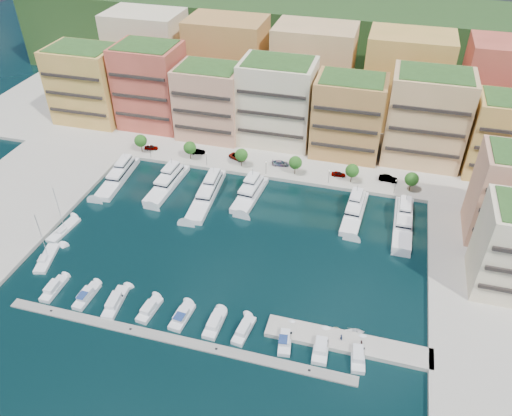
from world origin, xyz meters
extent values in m
plane|color=black|center=(0.00, 0.00, 0.00)|extent=(400.00, 400.00, 0.00)
cube|color=#9E998E|center=(0.00, 62.00, 0.00)|extent=(220.00, 64.00, 2.00)
cube|color=#193114|center=(0.00, 110.00, 0.00)|extent=(240.00, 40.00, 58.00)
cube|color=gray|center=(-3.00, -30.00, 0.00)|extent=(72.00, 2.20, 0.35)
cube|color=#9E998E|center=(30.00, -22.00, 0.00)|extent=(32.00, 5.00, 2.00)
cube|color=#E5A554|center=(-66.00, 50.00, 13.00)|extent=(22.00, 16.00, 24.00)
cube|color=black|center=(-66.00, 41.75, 13.00)|extent=(20.24, 0.50, 0.90)
cube|color=#2B4F1F|center=(-66.00, 50.00, 25.40)|extent=(19.36, 14.08, 0.80)
cube|color=#D45846|center=(-44.00, 52.00, 14.00)|extent=(20.00, 16.00, 26.00)
cube|color=black|center=(-44.00, 43.75, 14.00)|extent=(18.40, 0.50, 0.90)
cube|color=#2B4F1F|center=(-44.00, 52.00, 27.40)|extent=(17.60, 14.08, 0.80)
cube|color=tan|center=(-23.00, 50.00, 12.00)|extent=(20.00, 15.00, 22.00)
cube|color=black|center=(-23.00, 42.25, 12.00)|extent=(18.40, 0.50, 0.90)
cube|color=#2B4F1F|center=(-23.00, 50.00, 23.40)|extent=(17.60, 13.20, 0.80)
cube|color=beige|center=(-2.00, 52.00, 13.50)|extent=(22.00, 16.00, 25.00)
cube|color=black|center=(-2.00, 43.75, 13.50)|extent=(20.24, 0.50, 0.90)
cube|color=#2B4F1F|center=(-2.00, 52.00, 26.40)|extent=(19.36, 14.08, 0.80)
cube|color=#C58749|center=(20.00, 50.00, 12.50)|extent=(20.00, 15.00, 23.00)
cube|color=black|center=(20.00, 42.25, 12.50)|extent=(18.40, 0.50, 0.90)
cube|color=#2B4F1F|center=(20.00, 50.00, 24.40)|extent=(17.60, 13.20, 0.80)
cube|color=#EEB37E|center=(42.00, 52.00, 14.00)|extent=(22.00, 16.00, 26.00)
cube|color=black|center=(42.00, 43.75, 14.00)|extent=(20.24, 0.50, 0.90)
cube|color=#2B4F1F|center=(42.00, 52.00, 27.40)|extent=(19.36, 14.08, 0.80)
cube|color=#E5A554|center=(64.00, 50.00, 12.00)|extent=(20.00, 15.00, 22.00)
cube|color=black|center=(64.00, 42.25, 12.00)|extent=(18.40, 0.50, 0.90)
cube|color=beige|center=(-55.00, 74.00, 16.00)|extent=(26.00, 18.00, 30.00)
cube|color=#C58749|center=(-25.00, 74.00, 16.00)|extent=(26.00, 18.00, 30.00)
cube|color=#EEB37E|center=(5.00, 74.00, 16.00)|extent=(26.00, 18.00, 30.00)
cube|color=#E5A554|center=(35.00, 74.00, 16.00)|extent=(26.00, 18.00, 30.00)
cube|color=#D45846|center=(65.00, 74.00, 16.00)|extent=(26.00, 18.00, 30.00)
cylinder|color=#473323|center=(-40.00, 33.50, 2.50)|extent=(0.24, 0.24, 3.00)
sphere|color=#244B15|center=(-40.00, 33.50, 4.75)|extent=(3.80, 3.80, 3.80)
cylinder|color=#473323|center=(-24.00, 33.50, 2.50)|extent=(0.24, 0.24, 3.00)
sphere|color=#244B15|center=(-24.00, 33.50, 4.75)|extent=(3.80, 3.80, 3.80)
cylinder|color=#473323|center=(-8.00, 33.50, 2.50)|extent=(0.24, 0.24, 3.00)
sphere|color=#244B15|center=(-8.00, 33.50, 4.75)|extent=(3.80, 3.80, 3.80)
cylinder|color=#473323|center=(8.00, 33.50, 2.50)|extent=(0.24, 0.24, 3.00)
sphere|color=#244B15|center=(8.00, 33.50, 4.75)|extent=(3.80, 3.80, 3.80)
cylinder|color=#473323|center=(24.00, 33.50, 2.50)|extent=(0.24, 0.24, 3.00)
sphere|color=#244B15|center=(24.00, 33.50, 4.75)|extent=(3.80, 3.80, 3.80)
cylinder|color=#473323|center=(40.00, 33.50, 2.50)|extent=(0.24, 0.24, 3.00)
sphere|color=#244B15|center=(40.00, 33.50, 4.75)|extent=(3.80, 3.80, 3.80)
cylinder|color=black|center=(-36.00, 31.20, 3.00)|extent=(0.10, 0.10, 4.00)
sphere|color=#FFF2CC|center=(-36.00, 31.20, 5.05)|extent=(0.30, 0.30, 0.30)
cylinder|color=black|center=(-18.00, 31.20, 3.00)|extent=(0.10, 0.10, 4.00)
sphere|color=#FFF2CC|center=(-18.00, 31.20, 5.05)|extent=(0.30, 0.30, 0.30)
cylinder|color=black|center=(0.00, 31.20, 3.00)|extent=(0.10, 0.10, 4.00)
sphere|color=#FFF2CC|center=(0.00, 31.20, 5.05)|extent=(0.30, 0.30, 0.30)
cylinder|color=black|center=(18.00, 31.20, 3.00)|extent=(0.10, 0.10, 4.00)
sphere|color=#FFF2CC|center=(18.00, 31.20, 5.05)|extent=(0.30, 0.30, 0.30)
cylinder|color=black|center=(36.00, 31.20, 3.00)|extent=(0.10, 0.10, 4.00)
sphere|color=#FFF2CC|center=(36.00, 31.20, 5.05)|extent=(0.30, 0.30, 0.30)
cube|color=white|center=(-40.30, 18.30, 0.35)|extent=(6.00, 21.66, 2.30)
cube|color=white|center=(-40.30, 20.44, 2.40)|extent=(4.52, 12.00, 1.80)
cube|color=black|center=(-40.30, 20.44, 2.40)|extent=(4.59, 12.06, 0.55)
cube|color=white|center=(-40.30, 22.15, 4.00)|extent=(3.16, 6.59, 1.40)
cylinder|color=#B2B2B7|center=(-40.30, 23.44, 5.60)|extent=(0.14, 0.14, 1.80)
cube|color=white|center=(-25.40, 18.93, 0.35)|extent=(5.78, 20.34, 2.30)
cube|color=white|center=(-25.40, 20.94, 2.40)|extent=(4.50, 11.24, 1.80)
cube|color=black|center=(-25.40, 20.94, 2.40)|extent=(4.57, 11.31, 0.55)
cube|color=white|center=(-25.40, 22.55, 4.00)|extent=(3.21, 6.17, 1.40)
cylinder|color=#B2B2B7|center=(-25.40, 23.76, 5.60)|extent=(0.14, 0.14, 1.80)
cube|color=black|center=(-25.40, 18.93, -0.10)|extent=(5.83, 20.39, 0.35)
cube|color=white|center=(-13.01, 16.89, 0.35)|extent=(6.16, 24.46, 2.30)
cube|color=white|center=(-13.01, 19.31, 2.40)|extent=(4.65, 13.53, 1.80)
cube|color=black|center=(-13.01, 19.31, 2.40)|extent=(4.71, 13.60, 0.55)
cube|color=white|center=(-13.01, 21.25, 4.00)|extent=(3.25, 7.43, 1.40)
cylinder|color=#B2B2B7|center=(-13.01, 22.70, 5.60)|extent=(0.14, 0.14, 1.80)
cube|color=white|center=(-1.73, 20.25, 0.35)|extent=(6.27, 17.83, 2.30)
cube|color=white|center=(-1.73, 22.00, 2.40)|extent=(4.77, 9.91, 1.80)
cube|color=black|center=(-1.73, 22.00, 2.40)|extent=(4.84, 9.97, 0.55)
cube|color=white|center=(-1.73, 23.40, 4.00)|extent=(3.35, 5.46, 1.40)
cylinder|color=#B2B2B7|center=(-1.73, 24.45, 5.60)|extent=(0.14, 0.14, 1.80)
cube|color=white|center=(26.64, 19.51, 0.35)|extent=(5.61, 19.22, 2.30)
cube|color=white|center=(26.64, 21.41, 2.40)|extent=(4.28, 10.65, 1.80)
cube|color=black|center=(26.64, 21.41, 2.40)|extent=(4.35, 10.71, 0.55)
cube|color=white|center=(26.64, 22.92, 4.00)|extent=(3.01, 5.85, 1.40)
cylinder|color=#B2B2B7|center=(26.64, 24.06, 5.60)|extent=(0.14, 0.14, 1.80)
cube|color=white|center=(38.88, 18.29, 0.35)|extent=(4.52, 21.42, 2.30)
cube|color=white|center=(38.88, 20.43, 2.40)|extent=(3.70, 11.78, 1.80)
cube|color=black|center=(38.88, 20.43, 2.40)|extent=(3.76, 11.84, 0.55)
cube|color=white|center=(38.88, 22.15, 4.00)|extent=(2.71, 6.43, 1.40)
cylinder|color=#B2B2B7|center=(38.88, 23.43, 5.60)|extent=(0.14, 0.14, 1.80)
cube|color=silver|center=(-32.88, -24.50, 0.25)|extent=(2.50, 7.64, 1.40)
cube|color=silver|center=(-32.88, -24.88, 1.55)|extent=(1.93, 3.68, 1.10)
cube|color=black|center=(-32.88, -23.36, 1.30)|extent=(1.75, 0.12, 0.55)
cube|color=silver|center=(-24.95, -24.50, 0.25)|extent=(2.60, 7.83, 1.40)
cube|color=silver|center=(-24.95, -24.89, 1.55)|extent=(1.96, 3.78, 1.10)
cube|color=black|center=(-24.95, -23.34, 1.30)|extent=(1.70, 0.15, 0.55)
cube|color=navy|center=(-24.95, -25.90, 2.15)|extent=(1.72, 2.38, 0.12)
cube|color=silver|center=(-18.19, -24.50, 0.25)|extent=(3.43, 9.23, 1.40)
cube|color=silver|center=(-18.19, -24.95, 1.55)|extent=(2.43, 4.50, 1.10)
cube|color=black|center=(-18.19, -23.15, 1.30)|extent=(1.88, 0.27, 0.55)
cube|color=silver|center=(-10.44, -24.50, 0.25)|extent=(3.23, 7.28, 1.40)
cube|color=silver|center=(-10.44, -24.85, 1.55)|extent=(2.30, 3.57, 1.10)
cube|color=black|center=(-10.44, -23.44, 1.30)|extent=(1.81, 0.28, 0.55)
cube|color=silver|center=(-3.25, -24.50, 0.25)|extent=(3.36, 7.46, 1.40)
cube|color=silver|center=(-3.25, -24.86, 1.55)|extent=(2.43, 3.65, 1.10)
cube|color=black|center=(-3.25, -23.41, 1.30)|extent=(1.98, 0.27, 0.55)
cube|color=navy|center=(-3.25, -25.80, 2.15)|extent=(2.10, 2.33, 0.12)
cube|color=silver|center=(3.79, -24.50, 0.25)|extent=(2.93, 7.52, 1.40)
cube|color=silver|center=(3.79, -24.87, 1.55)|extent=(2.22, 3.63, 1.10)
cube|color=black|center=(3.79, -23.38, 1.30)|extent=(1.95, 0.16, 0.55)
cube|color=silver|center=(9.85, -24.50, 0.25)|extent=(3.26, 7.57, 1.40)
cube|color=silver|center=(9.85, -24.87, 1.55)|extent=(2.27, 3.72, 1.10)
cube|color=black|center=(9.85, -23.40, 1.30)|extent=(1.71, 0.31, 0.55)
cube|color=silver|center=(18.26, -24.50, 0.25)|extent=(3.35, 7.72, 1.40)
cube|color=silver|center=(18.26, -24.87, 1.55)|extent=(2.32, 3.80, 1.10)
cube|color=black|center=(18.26, -23.38, 1.30)|extent=(1.71, 0.33, 0.55)
cube|color=navy|center=(18.26, -25.84, 2.15)|extent=(1.95, 2.44, 0.12)
cube|color=silver|center=(25.24, -24.50, 0.25)|extent=(3.21, 7.80, 1.40)
cube|color=silver|center=(25.24, -24.88, 1.55)|extent=(2.39, 3.79, 1.10)
cube|color=black|center=(25.24, -23.35, 1.30)|extent=(2.05, 0.20, 0.55)
cube|color=silver|center=(32.23, -24.50, 0.25)|extent=(3.38, 7.93, 1.40)
cube|color=silver|center=(32.23, -24.88, 1.55)|extent=(2.37, 3.89, 1.10)
cube|color=black|center=(32.23, -23.35, 1.30)|extent=(1.80, 0.31, 0.55)
cube|color=white|center=(-42.36, -6.07, 0.20)|extent=(3.78, 10.32, 1.20)
cube|color=white|center=(-42.36, -7.08, 1.10)|extent=(1.92, 2.68, 0.60)
cylinder|color=#B2B2B7|center=(-42.36, -5.57, 6.80)|extent=(0.14, 0.14, 12.00)
cylinder|color=#B2B2B7|center=(-42.36, -7.59, 1.80)|extent=(0.54, 4.53, 0.10)
cube|color=white|center=(-40.20, -16.36, 0.20)|extent=(5.08, 10.15, 1.20)
cube|color=white|center=(-40.20, -17.34, 1.10)|extent=(2.22, 2.77, 0.60)
cylinder|color=#B2B2B7|center=(-40.20, -15.87, 6.80)|extent=(0.14, 0.14, 12.00)
cylinder|color=#B2B2B7|center=(-40.20, -17.82, 1.80)|extent=(1.16, 4.29, 0.10)
imported|color=white|center=(31.13, -19.00, 0.39)|extent=(4.31, 3.57, 0.77)
imported|color=beige|center=(27.40, -19.00, 0.39)|extent=(1.54, 1.34, 0.79)
imported|color=gray|center=(-37.80, 35.46, 1.70)|extent=(4.39, 2.58, 1.40)
imported|color=gray|center=(-22.86, 36.78, 1.70)|extent=(4.47, 2.57, 1.39)
imported|color=gray|center=(-10.33, 36.96, 1.75)|extent=(5.92, 4.41, 1.50)
imported|color=gray|center=(2.92, 36.92, 1.72)|extent=(5.31, 3.04, 1.45)
imported|color=gray|center=(20.24, 35.66, 1.68)|extent=(4.09, 1.87, 1.36)
imported|color=gray|center=(34.00, 36.76, 1.84)|extent=(5.22, 2.08, 1.69)
imported|color=#222B44|center=(28.67, -22.14, 1.79)|extent=(0.68, 0.66, 1.58)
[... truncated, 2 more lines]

